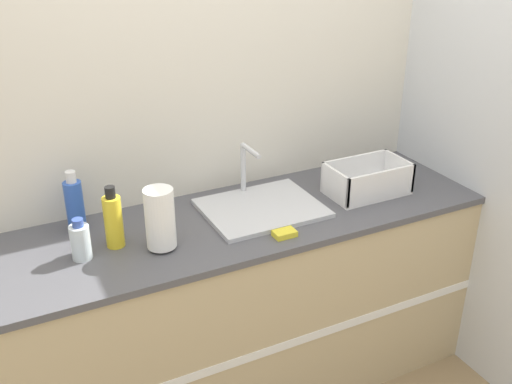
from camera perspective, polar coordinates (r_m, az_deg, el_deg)
The scene contains 10 objects.
wall_back at distance 2.68m, azimuth -4.27°, elevation 8.05°, with size 4.51×0.06×2.60m.
wall_right at distance 3.00m, azimuth 18.16°, elevation 8.72°, with size 0.06×2.62×2.60m.
counter_cabinet at distance 2.79m, azimuth -0.94°, elevation -10.66°, with size 2.13×0.65×0.91m.
sink at distance 2.59m, azimuth 0.46°, elevation -1.34°, with size 0.50×0.40×0.25m.
paper_towel_roll at distance 2.28m, azimuth -9.12°, elevation -2.55°, with size 0.11×0.11×0.25m.
dish_rack at distance 2.77m, azimuth 10.52°, elevation 0.94°, with size 0.36×0.22×0.15m.
bottle_yellow at distance 2.34m, azimuth -13.44°, elevation -2.63°, with size 0.07×0.07×0.25m.
bottle_clear at distance 2.31m, azimuth -16.38°, elevation -4.52°, with size 0.07×0.07×0.16m.
bottle_blue at distance 2.50m, azimuth -16.88°, elevation -1.15°, with size 0.07×0.07×0.26m.
sponge at distance 2.39m, azimuth 2.74°, elevation -3.97°, with size 0.09×0.06×0.02m.
Camera 1 is at (-0.97, -1.72, 2.10)m, focal length 42.00 mm.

